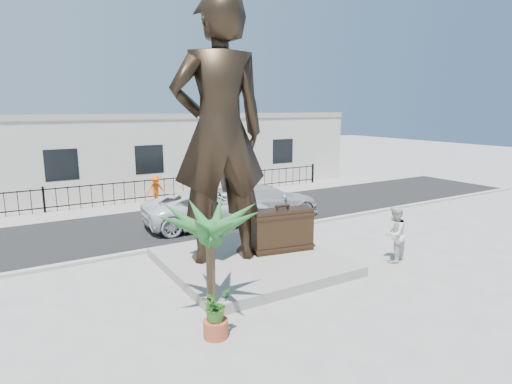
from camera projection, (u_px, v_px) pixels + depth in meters
ground at (290, 278)px, 12.83m from camera, size 100.00×100.00×0.00m
street at (188, 219)px, 19.55m from camera, size 40.00×7.00×0.01m
curb at (223, 238)px, 16.60m from camera, size 40.00×0.25×0.12m
far_sidewalk at (160, 203)px, 22.91m from camera, size 40.00×2.50×0.02m
plinth at (251, 261)px, 13.81m from camera, size 5.20×5.20×0.30m
fence at (155, 190)px, 23.47m from camera, size 22.00×0.10×1.20m
building at (132, 154)px, 26.69m from camera, size 28.00×7.00×4.40m
statue at (219, 133)px, 12.90m from camera, size 3.22×2.44×7.98m
suitcase at (282, 230)px, 14.25m from camera, size 2.12×0.99×1.43m
tourist at (394, 234)px, 14.03m from camera, size 1.10×0.98×1.90m
car_white at (208, 208)px, 18.46m from camera, size 5.69×2.97×1.53m
car_silver at (267, 200)px, 20.17m from camera, size 5.26×2.86×1.45m
worker at (156, 189)px, 22.63m from camera, size 0.99×0.58×1.52m
palm_tree at (212, 315)px, 10.54m from camera, size 1.80×1.80×3.20m
planter at (216, 328)px, 9.50m from camera, size 0.56×0.56×0.40m
shrub at (215, 304)px, 9.39m from camera, size 0.86×0.81×0.76m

